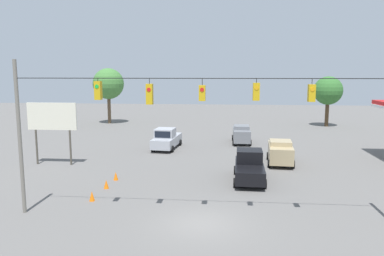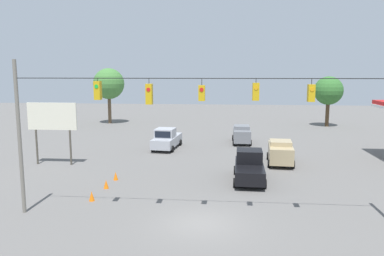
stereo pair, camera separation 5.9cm
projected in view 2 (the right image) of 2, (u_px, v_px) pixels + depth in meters
The scene contains 12 objects.
ground_plane at pixel (200, 223), 19.01m from camera, with size 140.00×140.00×0.00m, color #605E5B.
overhead_signal_span at pixel (200, 119), 18.86m from camera, with size 19.64×0.38×8.28m.
pickup_truck_silver_withflow_far at pixel (167, 139), 37.32m from camera, with size 2.57×5.44×2.12m.
sedan_tan_oncoming_far at pixel (280, 152), 31.18m from camera, with size 2.37×4.45×1.97m.
pickup_truck_black_crossing_near at pixel (249, 167), 26.41m from camera, with size 2.31×5.07×2.12m.
sedan_grey_oncoming_deep at pixel (242, 134), 40.29m from camera, with size 1.98×4.41×1.91m.
traffic_cone_nearest at pixel (92, 196), 22.28m from camera, with size 0.33×0.33×0.59m, color orange.
traffic_cone_second at pixel (106, 184), 24.65m from camera, with size 0.33×0.33×0.59m, color orange.
traffic_cone_third at pixel (116, 176), 26.58m from camera, with size 0.33×0.33×0.59m, color orange.
roadside_billboard at pixel (52, 120), 30.59m from camera, with size 4.14×0.16×5.14m.
tree_horizon_left at pixel (109, 84), 55.11m from camera, with size 4.54×4.54×8.16m.
tree_horizon_right at pixel (329, 91), 52.06m from camera, with size 3.97×3.97×7.02m.
Camera 2 is at (-1.22, 18.04, 7.64)m, focal length 35.00 mm.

